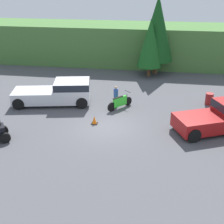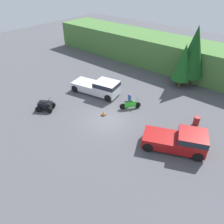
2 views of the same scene
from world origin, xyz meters
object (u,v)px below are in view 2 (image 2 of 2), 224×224
at_px(pickup_truck_red, 180,140).
at_px(steel_barrel, 196,121).
at_px(dirt_bike, 130,105).
at_px(traffic_cone, 103,113).
at_px(rider_person, 129,99).
at_px(pickup_truck_second, 99,87).
at_px(quad_atv, 45,106).

xyz_separation_m(pickup_truck_red, steel_barrel, (-0.21, 4.15, -0.51)).
height_order(dirt_bike, steel_barrel, dirt_bike).
distance_m(traffic_cone, steel_barrel, 9.10).
bearing_deg(rider_person, dirt_bike, -87.90).
distance_m(pickup_truck_red, rider_person, 7.58).
bearing_deg(pickup_truck_second, steel_barrel, -3.22).
relative_size(dirt_bike, steel_barrel, 2.08).
distance_m(dirt_bike, traffic_cone, 3.11).
height_order(pickup_truck_red, pickup_truck_second, same).
xyz_separation_m(pickup_truck_second, quad_atv, (-2.12, -6.15, -0.45)).
height_order(pickup_truck_red, rider_person, pickup_truck_red).
distance_m(pickup_truck_red, traffic_cone, 8.13).
distance_m(pickup_truck_second, dirt_bike, 4.66).
distance_m(dirt_bike, rider_person, 0.60).
height_order(pickup_truck_red, dirt_bike, pickup_truck_red).
relative_size(dirt_bike, rider_person, 1.14).
distance_m(pickup_truck_red, steel_barrel, 4.19).
relative_size(pickup_truck_red, dirt_bike, 2.98).
bearing_deg(rider_person, steel_barrel, -36.00).
xyz_separation_m(pickup_truck_second, rider_person, (4.28, 0.07, -0.09)).
bearing_deg(rider_person, quad_atv, 175.99).
distance_m(rider_person, traffic_cone, 3.30).
height_order(quad_atv, traffic_cone, quad_atv).
height_order(pickup_truck_red, traffic_cone, pickup_truck_red).
bearing_deg(dirt_bike, pickup_truck_second, 127.29).
distance_m(quad_atv, traffic_cone, 6.26).
height_order(rider_person, steel_barrel, rider_person).
height_order(pickup_truck_second, rider_person, pickup_truck_second).
bearing_deg(pickup_truck_second, pickup_truck_red, -24.01).
distance_m(dirt_bike, quad_atv, 8.99).
height_order(rider_person, traffic_cone, rider_person).
xyz_separation_m(dirt_bike, rider_person, (-0.35, 0.29, 0.39)).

